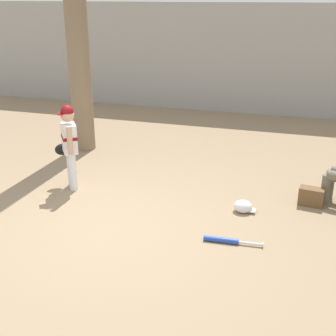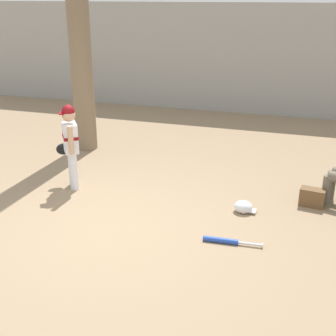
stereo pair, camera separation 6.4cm
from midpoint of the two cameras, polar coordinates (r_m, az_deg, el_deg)
name	(u,v)px [view 1 (the left image)]	position (r m, az deg, el deg)	size (l,w,h in m)	color
ground_plane	(110,230)	(5.80, -7.70, -7.85)	(60.00, 60.00, 0.00)	#937A5B
concrete_back_wall	(215,58)	(11.52, 5.90, 13.83)	(18.00, 0.36, 2.63)	#9E9E99
tree_near_player	(77,27)	(8.43, -11.83, 17.26)	(0.56, 0.56, 5.08)	#7F6B51
young_ballplayer	(69,142)	(6.86, -12.81, 3.31)	(0.52, 0.50, 1.31)	white
handbag_beside_stool	(311,197)	(6.64, 17.58, -3.51)	(0.34, 0.18, 0.26)	brown
bat_blue_youth	(226,241)	(5.49, 7.07, -9.18)	(0.72, 0.10, 0.07)	#2347AD
batting_helmet_white	(243,206)	(6.25, 9.29, -4.88)	(0.30, 0.23, 0.18)	silver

